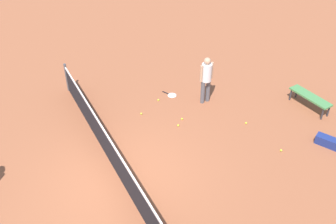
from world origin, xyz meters
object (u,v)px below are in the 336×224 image
object	(u,v)px
tennis_ball_stray_right	(158,100)
tennis_ball_by_net	(246,123)
tennis_ball_stray_left	(182,119)
tennis_ball_near_player	(281,150)
equipment_bag	(328,142)
tennis_ball_baseline	(178,125)
tennis_racket_near_player	(171,95)
tennis_ball_midcourt	(141,114)
player_near_side	(206,76)
courtside_bench	(310,98)

from	to	relation	value
tennis_ball_stray_right	tennis_ball_by_net	bearing A→B (deg)	-142.25
tennis_ball_by_net	tennis_ball_stray_left	bearing A→B (deg)	56.39
tennis_ball_near_player	equipment_bag	size ratio (longest dim) A/B	0.08
tennis_ball_near_player	tennis_ball_baseline	bearing A→B (deg)	40.85
tennis_racket_near_player	tennis_ball_stray_left	xyz separation A→B (m)	(-1.42, 0.36, 0.02)
tennis_ball_midcourt	tennis_ball_baseline	xyz separation A→B (m)	(-1.11, -0.78, 0.00)
tennis_ball_stray_right	equipment_bag	world-z (taller)	equipment_bag
tennis_ball_near_player	tennis_ball_by_net	xyz separation A→B (m)	(1.53, 0.12, 0.00)
tennis_ball_stray_left	tennis_ball_stray_right	distance (m)	1.34
player_near_side	equipment_bag	world-z (taller)	player_near_side
tennis_ball_stray_left	equipment_bag	world-z (taller)	equipment_bag
tennis_ball_stray_right	equipment_bag	distance (m)	5.61
tennis_ball_stray_left	tennis_ball_by_net	bearing A→B (deg)	-123.61
courtside_bench	tennis_ball_stray_right	bearing A→B (deg)	57.85
tennis_ball_near_player	tennis_racket_near_player	bearing A→B (deg)	19.75
tennis_ball_midcourt	courtside_bench	size ratio (longest dim) A/B	0.04
equipment_bag	tennis_ball_midcourt	bearing A→B (deg)	47.13
tennis_ball_stray_left	player_near_side	bearing A→B (deg)	-65.55
player_near_side	equipment_bag	distance (m)	4.27
tennis_ball_near_player	tennis_ball_midcourt	size ratio (longest dim) A/B	1.00
tennis_racket_near_player	tennis_ball_near_player	size ratio (longest dim) A/B	9.07
tennis_ball_baseline	courtside_bench	distance (m)	4.54
tennis_racket_near_player	courtside_bench	size ratio (longest dim) A/B	0.39
player_near_side	tennis_ball_stray_right	bearing A→B (deg)	60.96
tennis_racket_near_player	tennis_ball_by_net	xyz separation A→B (m)	(-2.55, -1.35, 0.02)
tennis_racket_near_player	tennis_ball_midcourt	world-z (taller)	tennis_ball_midcourt
tennis_ball_near_player	tennis_ball_baseline	world-z (taller)	same
tennis_ball_midcourt	equipment_bag	xyz separation A→B (m)	(-3.98, -4.28, 0.11)
tennis_ball_by_net	tennis_ball_stray_left	size ratio (longest dim) A/B	1.00
tennis_ball_near_player	courtside_bench	xyz separation A→B (m)	(1.30, -2.28, 0.38)
tennis_ball_near_player	tennis_ball_stray_right	size ratio (longest dim) A/B	1.00
tennis_ball_midcourt	tennis_ball_stray_left	distance (m)	1.37
tennis_ball_midcourt	courtside_bench	world-z (taller)	courtside_bench
tennis_ball_near_player	courtside_bench	distance (m)	2.65
tennis_ball_baseline	tennis_ball_stray_left	xyz separation A→B (m)	(0.24, -0.27, 0.00)
player_near_side	tennis_racket_near_player	bearing A→B (deg)	44.28
tennis_racket_near_player	tennis_ball_near_player	world-z (taller)	tennis_ball_near_player
tennis_ball_by_net	equipment_bag	size ratio (longest dim) A/B	0.08
tennis_ball_near_player	tennis_ball_baseline	distance (m)	3.21
player_near_side	courtside_bench	bearing A→B (deg)	-123.58
courtside_bench	tennis_ball_stray_left	bearing A→B (deg)	71.47
tennis_ball_midcourt	tennis_ball_stray_left	world-z (taller)	same
tennis_ball_baseline	tennis_ball_stray_left	distance (m)	0.36
tennis_ball_stray_right	courtside_bench	bearing A→B (deg)	-122.15
courtside_bench	equipment_bag	distance (m)	1.96
player_near_side	tennis_ball_stray_left	size ratio (longest dim) A/B	25.76
tennis_ball_midcourt	tennis_ball_baseline	size ratio (longest dim) A/B	1.00
tennis_ball_near_player	tennis_ball_by_net	world-z (taller)	same
player_near_side	tennis_ball_midcourt	distance (m)	2.48
tennis_ball_by_net	tennis_ball_stray_right	size ratio (longest dim) A/B	1.00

